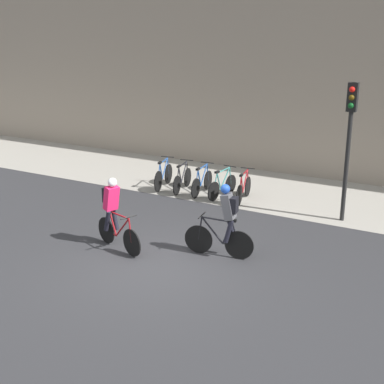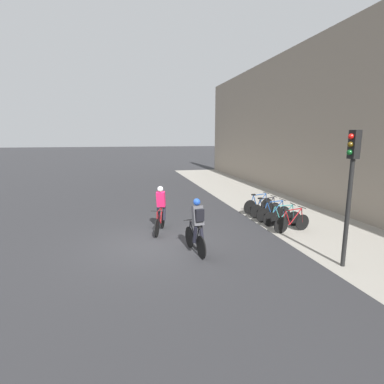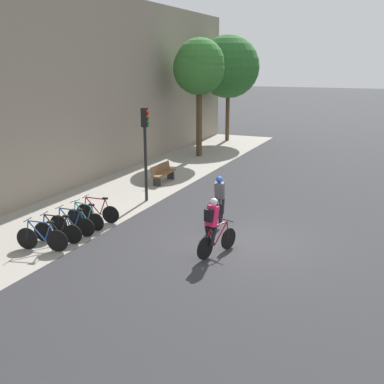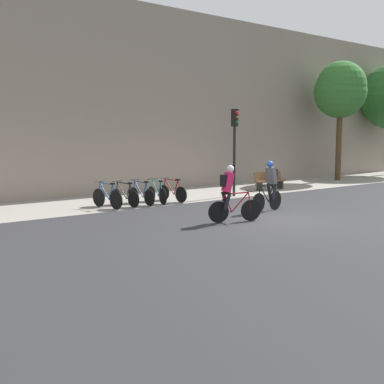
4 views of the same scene
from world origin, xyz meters
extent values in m
plane|color=#2B2B2D|center=(0.00, 0.00, 0.00)|extent=(200.00, 200.00, 0.00)
cube|color=gray|center=(0.00, 6.75, 0.00)|extent=(44.00, 4.50, 0.01)
cylinder|color=black|center=(-0.80, 0.16, 0.34)|extent=(0.65, 0.25, 0.67)
cylinder|color=black|center=(-1.83, 0.52, 0.34)|extent=(0.65, 0.25, 0.67)
cylinder|color=maroon|center=(-1.15, 0.28, 0.62)|extent=(0.58, 0.23, 0.62)
cylinder|color=maroon|center=(-1.53, 0.41, 0.60)|extent=(0.27, 0.13, 0.58)
cylinder|color=maroon|center=(-1.26, 0.32, 0.90)|extent=(0.78, 0.30, 0.07)
cylinder|color=maroon|center=(-1.62, 0.45, 0.33)|extent=(0.42, 0.17, 0.05)
cylinder|color=maroon|center=(-1.73, 0.49, 0.61)|extent=(0.22, 0.10, 0.56)
cylinder|color=maroon|center=(-0.84, 0.17, 0.63)|extent=(0.13, 0.07, 0.59)
cylinder|color=black|center=(-0.88, 0.19, 0.96)|extent=(0.18, 0.44, 0.03)
cube|color=black|center=(-1.64, 0.45, 0.93)|extent=(0.22, 0.14, 0.06)
cube|color=#EA1E56|center=(-1.55, 0.42, 1.26)|extent=(0.41, 0.41, 0.63)
sphere|color=silver|center=(-1.47, 0.39, 1.67)|extent=(0.28, 0.28, 0.22)
cylinder|color=black|center=(-1.63, 0.33, 0.68)|extent=(0.30, 0.19, 0.56)
cylinder|color=black|center=(-1.56, 0.54, 0.68)|extent=(0.26, 0.18, 0.56)
cube|color=black|center=(-1.68, 0.47, 1.31)|extent=(0.22, 0.29, 0.36)
cylinder|color=black|center=(0.49, 1.10, 0.35)|extent=(0.70, 0.13, 0.70)
cylinder|color=black|center=(1.48, 1.24, 0.35)|extent=(0.70, 0.13, 0.70)
cylinder|color=black|center=(0.83, 1.14, 0.63)|extent=(0.55, 0.12, 0.62)
cylinder|color=black|center=(1.19, 1.20, 0.61)|extent=(0.26, 0.08, 0.58)
cylinder|color=black|center=(0.93, 1.16, 0.91)|extent=(0.75, 0.14, 0.07)
cylinder|color=black|center=(1.28, 1.21, 0.34)|extent=(0.41, 0.09, 0.05)
cylinder|color=black|center=(1.39, 1.22, 0.62)|extent=(0.21, 0.06, 0.56)
cylinder|color=black|center=(0.53, 1.10, 0.64)|extent=(0.12, 0.05, 0.58)
cylinder|color=black|center=(0.57, 1.11, 0.97)|extent=(0.09, 0.46, 0.03)
cube|color=black|center=(1.30, 1.21, 0.94)|extent=(0.21, 0.11, 0.06)
cube|color=#4C4C51|center=(1.21, 1.20, 1.27)|extent=(0.36, 0.36, 0.63)
sphere|color=#1E47AD|center=(1.13, 1.19, 1.68)|extent=(0.25, 0.25, 0.22)
cylinder|color=black|center=(1.24, 1.31, 0.69)|extent=(0.29, 0.15, 0.56)
cylinder|color=black|center=(1.27, 1.10, 0.69)|extent=(0.25, 0.14, 0.56)
cube|color=black|center=(1.34, 1.22, 1.32)|extent=(0.18, 0.28, 0.36)
cylinder|color=black|center=(-3.25, 5.81, 0.34)|extent=(0.18, 0.68, 0.69)
cylinder|color=black|center=(-3.05, 4.83, 0.34)|extent=(0.18, 0.68, 0.69)
cylinder|color=#1E478C|center=(-3.18, 5.48, 0.63)|extent=(0.15, 0.55, 0.62)
cylinder|color=#1E478C|center=(-3.11, 5.11, 0.61)|extent=(0.09, 0.26, 0.58)
cylinder|color=#1E478C|center=(-3.16, 5.37, 0.91)|extent=(0.19, 0.73, 0.07)
cylinder|color=#1E478C|center=(-3.09, 5.03, 0.34)|extent=(0.11, 0.40, 0.05)
cylinder|color=#1E478C|center=(-3.06, 4.92, 0.62)|extent=(0.07, 0.21, 0.56)
cylinder|color=#1E478C|center=(-3.24, 5.77, 0.63)|extent=(0.06, 0.12, 0.58)
cylinder|color=black|center=(-3.23, 5.73, 0.96)|extent=(0.46, 0.12, 0.03)
cube|color=black|center=(-3.08, 5.01, 0.93)|extent=(0.12, 0.21, 0.06)
cylinder|color=black|center=(-2.50, 5.83, 0.32)|extent=(0.14, 0.63, 0.63)
cylinder|color=black|center=(-2.32, 4.81, 0.32)|extent=(0.14, 0.63, 0.63)
cylinder|color=black|center=(-2.44, 5.48, 0.60)|extent=(0.14, 0.56, 0.62)
cylinder|color=black|center=(-2.38, 5.11, 0.58)|extent=(0.08, 0.27, 0.58)
cylinder|color=black|center=(-2.42, 5.37, 0.88)|extent=(0.17, 0.76, 0.07)
cylinder|color=black|center=(-2.36, 5.01, 0.31)|extent=(0.10, 0.41, 0.05)
cylinder|color=black|center=(-2.34, 4.90, 0.59)|extent=(0.07, 0.22, 0.56)
cylinder|color=black|center=(-2.49, 5.79, 0.61)|extent=(0.06, 0.12, 0.59)
cylinder|color=black|center=(-2.49, 5.74, 0.94)|extent=(0.46, 0.11, 0.03)
cube|color=black|center=(-2.36, 4.99, 0.91)|extent=(0.11, 0.21, 0.06)
cylinder|color=black|center=(-1.72, 5.83, 0.32)|extent=(0.09, 0.64, 0.64)
cylinder|color=black|center=(-1.63, 4.81, 0.32)|extent=(0.09, 0.64, 0.64)
cylinder|color=#1E478C|center=(-1.69, 5.48, 0.60)|extent=(0.09, 0.57, 0.62)
cylinder|color=#1E478C|center=(-1.66, 5.10, 0.59)|extent=(0.06, 0.27, 0.58)
cylinder|color=#1E478C|center=(-1.68, 5.37, 0.89)|extent=(0.11, 0.77, 0.07)
cylinder|color=#1E478C|center=(-1.65, 5.01, 0.31)|extent=(0.07, 0.42, 0.05)
cylinder|color=#1E478C|center=(-1.64, 4.90, 0.60)|extent=(0.05, 0.22, 0.56)
cylinder|color=#1E478C|center=(-1.72, 5.79, 0.61)|extent=(0.05, 0.12, 0.59)
cylinder|color=black|center=(-1.72, 5.75, 0.94)|extent=(0.46, 0.07, 0.03)
cube|color=black|center=(-1.65, 4.99, 0.91)|extent=(0.10, 0.21, 0.06)
cylinder|color=black|center=(-0.89, 5.82, 0.31)|extent=(0.10, 0.62, 0.62)
cylinder|color=black|center=(-1.00, 4.82, 0.31)|extent=(0.10, 0.62, 0.62)
cylinder|color=teal|center=(-0.93, 5.48, 0.59)|extent=(0.10, 0.55, 0.62)
cylinder|color=teal|center=(-0.97, 5.11, 0.58)|extent=(0.07, 0.26, 0.58)
cylinder|color=teal|center=(-0.94, 5.37, 0.87)|extent=(0.12, 0.75, 0.07)
cylinder|color=teal|center=(-0.98, 5.02, 0.30)|extent=(0.08, 0.40, 0.05)
cylinder|color=teal|center=(-0.99, 4.91, 0.58)|extent=(0.06, 0.21, 0.56)
cylinder|color=teal|center=(-0.89, 5.78, 0.60)|extent=(0.05, 0.12, 0.58)
cylinder|color=black|center=(-0.90, 5.74, 0.93)|extent=(0.46, 0.08, 0.03)
cube|color=black|center=(-0.98, 5.00, 0.90)|extent=(0.10, 0.21, 0.06)
cylinder|color=black|center=(-0.28, 5.82, 0.32)|extent=(0.13, 0.64, 0.64)
cylinder|color=black|center=(-0.13, 4.82, 0.32)|extent=(0.13, 0.64, 0.64)
cylinder|color=maroon|center=(-0.23, 5.48, 0.60)|extent=(0.12, 0.56, 0.62)
cylinder|color=maroon|center=(-0.17, 5.11, 0.59)|extent=(0.08, 0.26, 0.58)
cylinder|color=maroon|center=(-0.21, 5.37, 0.88)|extent=(0.15, 0.75, 0.07)
cylinder|color=maroon|center=(-0.16, 5.02, 0.31)|extent=(0.09, 0.41, 0.05)
cylinder|color=maroon|center=(-0.14, 4.91, 0.59)|extent=(0.06, 0.22, 0.56)
cylinder|color=maroon|center=(-0.28, 5.78, 0.61)|extent=(0.05, 0.12, 0.59)
cylinder|color=black|center=(-0.27, 5.74, 0.94)|extent=(0.46, 0.10, 0.03)
cube|color=black|center=(-0.16, 5.00, 0.91)|extent=(0.11, 0.21, 0.06)
cylinder|color=black|center=(2.93, 5.04, 1.91)|extent=(0.12, 0.12, 3.82)
cube|color=black|center=(2.93, 5.04, 3.44)|extent=(0.26, 0.20, 0.76)
sphere|color=red|center=(2.93, 4.92, 3.65)|extent=(0.15, 0.15, 0.15)
sphere|color=#4C380A|center=(2.93, 4.92, 3.44)|extent=(0.15, 0.15, 0.15)
sphere|color=#0C4719|center=(2.93, 4.92, 3.23)|extent=(0.15, 0.15, 0.15)
camera|label=1|loc=(6.12, -9.33, 5.22)|focal=50.00mm
camera|label=2|loc=(9.77, -0.98, 3.65)|focal=28.00mm
camera|label=3|loc=(-13.92, -4.30, 5.55)|focal=45.00mm
camera|label=4|loc=(-11.36, -10.62, 2.71)|focal=45.00mm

